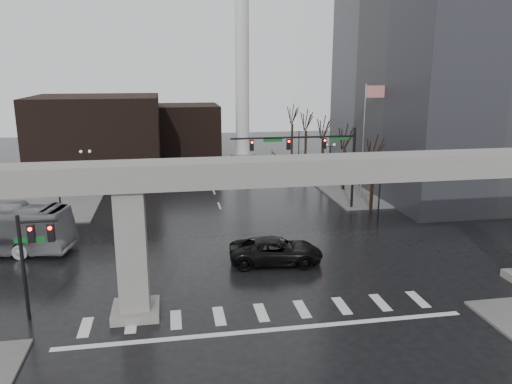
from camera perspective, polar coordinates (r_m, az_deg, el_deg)
ground at (r=30.05m, az=0.24°, el=-12.74°), size 160.00×160.00×0.00m
sidewalk_ne at (r=70.87m, az=15.96°, el=2.52°), size 28.00×36.00×0.15m
elevated_guideway at (r=27.89m, az=2.81°, el=0.21°), size 48.00×2.60×8.70m
building_far_left at (r=69.55m, az=-17.66°, el=6.31°), size 16.00×14.00×10.00m
building_far_mid at (r=79.03m, az=-7.98°, el=6.95°), size 10.00×10.00×8.00m
smokestack at (r=73.21m, az=-1.59°, el=13.86°), size 3.60×3.60×30.00m
signal_mast_arm at (r=47.88m, az=6.87°, el=4.66°), size 12.12×0.43×8.00m
signal_left_pole at (r=29.48m, az=-24.22°, el=-5.98°), size 2.30×0.30×6.00m
flagpole_assembly at (r=52.75m, az=12.53°, el=7.15°), size 2.06×0.12×12.00m
lamp_right_0 at (r=45.48m, az=13.98°, el=0.81°), size 1.22×0.32×5.11m
lamp_right_1 at (r=58.27m, az=8.45°, el=3.92°), size 1.22×0.32×5.11m
lamp_right_2 at (r=71.52m, az=4.93°, el=5.87°), size 1.22×0.32×5.11m
lamp_left_0 at (r=42.54m, az=-21.53°, el=-0.66°), size 1.22×0.32×5.11m
lamp_left_1 at (r=56.01m, az=-18.82°, el=2.91°), size 1.22×0.32×5.11m
lamp_left_2 at (r=69.69m, az=-17.16°, el=5.09°), size 1.22×0.32×5.11m
tree_right_0 at (r=49.62m, az=13.17°, el=1.13°), size 1.09×1.58×7.50m
tree_right_1 at (r=56.88m, az=10.05°, el=2.97°), size 1.09×1.61×7.67m
tree_right_2 at (r=64.32m, az=7.63°, el=4.38°), size 1.10×1.63×7.85m
tree_right_3 at (r=71.88m, az=5.72°, el=5.50°), size 1.11×1.66×8.02m
tree_right_4 at (r=79.52m, az=4.16°, el=6.39°), size 1.12×1.69×8.19m
pickup_truck at (r=35.61m, az=2.31°, el=-6.74°), size 6.91×3.77×1.84m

